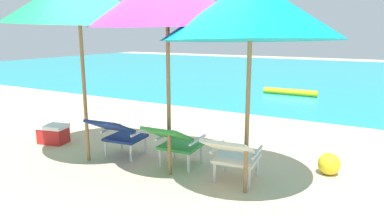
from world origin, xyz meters
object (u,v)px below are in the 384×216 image
swim_buoy (290,92)px  cooler_box (53,134)px  beach_ball (329,164)px  lounge_chair_center (175,141)px  lounge_chair_left (119,133)px  lounge_chair_right (233,153)px  beach_umbrella_right (251,10)px

swim_buoy → cooler_box: cooler_box is taller
beach_ball → lounge_chair_center: bearing=-156.1°
lounge_chair_center → lounge_chair_left: bearing=-175.2°
lounge_chair_left → beach_ball: size_ratio=3.20×
lounge_chair_right → beach_ball: bearing=43.1°
swim_buoy → beach_ball: beach_ball is taller
lounge_chair_center → cooler_box: 2.43m
beach_umbrella_right → cooler_box: bearing=177.1°
lounge_chair_right → cooler_box: 3.32m
lounge_chair_right → beach_umbrella_right: bearing=-30.8°
swim_buoy → beach_umbrella_right: 7.26m
lounge_chair_left → beach_umbrella_right: (2.03, -0.14, 1.67)m
lounge_chair_right → beach_ball: (0.99, 0.92, -0.26)m
lounge_chair_left → beach_umbrella_right: bearing=-4.0°
swim_buoy → lounge_chair_right: bearing=-81.6°
lounge_chair_left → lounge_chair_right: same height
swim_buoy → lounge_chair_left: lounge_chair_left is taller
cooler_box → beach_umbrella_right: bearing=-2.9°
beach_ball → lounge_chair_right: bearing=-136.9°
swim_buoy → lounge_chair_left: (-0.82, -6.74, 0.31)m
lounge_chair_right → beach_ball: 1.37m
lounge_chair_center → cooler_box: lounge_chair_center is taller
lounge_chair_center → beach_ball: 2.07m
lounge_chair_right → cooler_box: (-3.31, 0.05, -0.24)m
beach_umbrella_right → lounge_chair_center: bearing=168.7°
swim_buoy → beach_ball: size_ratio=5.50×
beach_umbrella_right → swim_buoy: bearing=100.0°
beach_umbrella_right → cooler_box: (-3.53, 0.18, -1.91)m
swim_buoy → lounge_chair_center: size_ratio=1.77×
beach_ball → cooler_box: bearing=-168.5°
swim_buoy → lounge_chair_right: (1.00, -6.75, 0.31)m
lounge_chair_center → lounge_chair_right: size_ratio=0.98×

